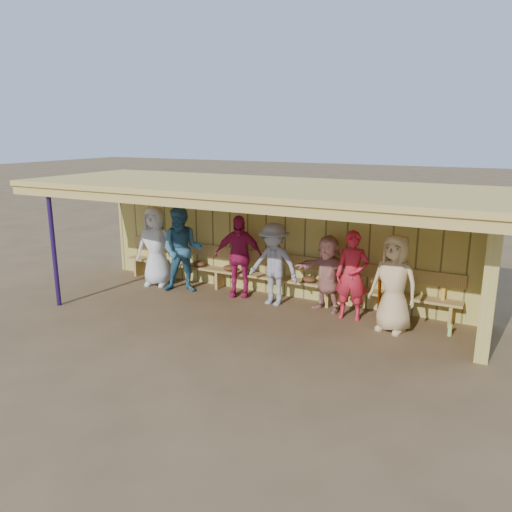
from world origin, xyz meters
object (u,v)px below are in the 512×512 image
Objects in this scene: player_h at (394,284)px; player_c at (182,250)px; player_g at (352,276)px; bench at (272,272)px; player_e at (274,264)px; player_d at (238,256)px; player_b at (156,246)px; player_f at (328,273)px.

player_c is at bearing -169.00° from player_h.
player_g is 0.22× the size of bench.
player_e reaches higher than bench.
player_d is at bearing 168.09° from player_g.
player_e is at bearing -173.86° from player_h.
player_d is (2.04, 0.18, -0.03)m from player_b.
player_b reaches higher than player_d.
bench is at bearing -179.71° from player_f.
player_g is 0.85m from player_h.
player_b is 2.76m from bench.
player_b is at bearing -164.21° from player_f.
player_g is (3.76, 0.07, -0.10)m from player_c.
player_d reaches higher than player_f.
player_f is 1.38m from bench.
player_b is at bearing 147.41° from player_c.
player_d is at bearing -166.75° from player_f.
player_f is at bearing 150.75° from player_g.
player_g is at bearing 177.09° from player_h.
player_b is 2.05m from player_d.
player_b reaches higher than player_f.
player_e is 1.10m from player_f.
player_f is 0.90× the size of player_g.
player_h is at bearing -2.46° from player_e.
player_c is 1.24× the size of player_f.
player_f is 1.45m from player_h.
player_g is (0.55, -0.23, 0.08)m from player_f.
player_b is 1.04× the size of player_d.
bench is (0.65, 0.31, -0.34)m from player_d.
player_h reaches higher than player_g.
player_d reaches higher than player_h.
player_d is 1.15× the size of player_f.
player_b is 0.24× the size of bench.
player_e is (2.94, 0.02, -0.06)m from player_b.
player_d is 1.04× the size of player_g.
player_c is 3.23m from player_f.
bench is (1.88, 0.60, -0.41)m from player_c.
player_e is 1.12× the size of player_f.
player_h is at bearing -26.63° from player_c.
player_g is at bearing -24.68° from player_d.
player_f reaches higher than bench.
player_d is 1.04× the size of player_e.
player_c is at bearing -21.96° from player_b.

